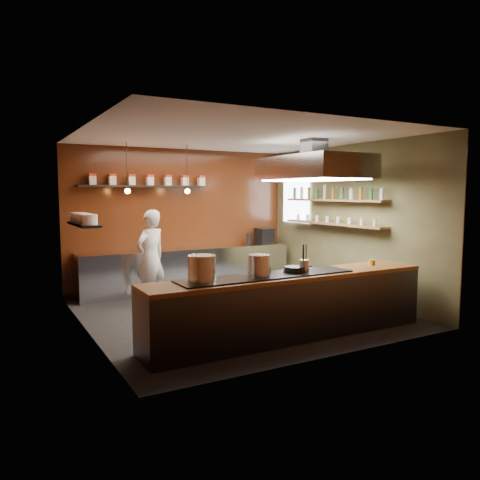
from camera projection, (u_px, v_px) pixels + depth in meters
floor at (237, 312)px, 8.11m from camera, size 5.00×5.00×0.00m
back_wall at (182, 219)px, 10.14m from camera, size 5.00×0.00×5.00m
left_wall at (86, 232)px, 6.75m from camera, size 0.00×5.00×5.00m
right_wall at (349, 222)px, 9.17m from camera, size 0.00×5.00×5.00m
ceiling at (237, 137)px, 7.81m from camera, size 5.00×5.00×0.00m
window_pane at (296, 200)px, 10.58m from camera, size 0.00×1.00×1.00m
prep_counter at (188, 269)px, 9.95m from camera, size 4.60×0.65×0.90m
pass_counter at (291, 306)px, 6.67m from camera, size 4.40×0.72×0.94m
tin_shelf at (143, 186)px, 9.51m from camera, size 2.60×0.26×0.04m
plate_shelf at (84, 224)px, 7.70m from camera, size 0.30×1.40×0.04m
bottle_shelf_upper at (333, 200)px, 9.31m from camera, size 0.26×2.80×0.04m
bottle_shelf_lower at (332, 224)px, 9.35m from camera, size 0.26×2.80×0.04m
extractor_hood at (314, 168)px, 8.14m from camera, size 1.20×2.00×0.72m
pendant_left at (128, 188)px, 8.70m from camera, size 0.10×0.10×0.95m
pendant_right at (187, 189)px, 9.28m from camera, size 0.10×0.10×0.95m
storage_tins at (150, 180)px, 9.57m from camera, size 2.43×0.13×0.22m
plate_stacks at (83, 218)px, 7.69m from camera, size 0.26×1.16×0.16m
bottles at (333, 193)px, 9.29m from camera, size 0.06×2.66×0.24m
wine_glasses at (333, 220)px, 9.35m from camera, size 0.07×2.37×0.13m
stockpot_large at (202, 268)px, 5.94m from camera, size 0.42×0.42×0.34m
stockpot_small at (259, 265)px, 6.35m from camera, size 0.33×0.33×0.29m
utensil_crock at (304, 266)px, 6.68m from camera, size 0.15×0.15×0.18m
frying_pan at (295, 269)px, 6.67m from camera, size 0.49×0.32×0.08m
butter_jar at (372, 262)px, 7.44m from camera, size 0.13×0.13×0.09m
espresso_machine at (264, 236)px, 10.81m from camera, size 0.37×0.35×0.36m
chef at (151, 257)px, 8.63m from camera, size 0.76×0.65×1.76m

